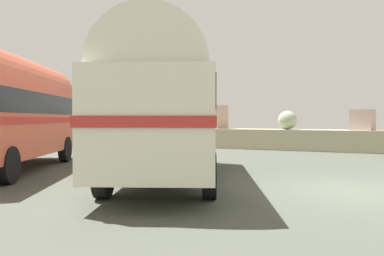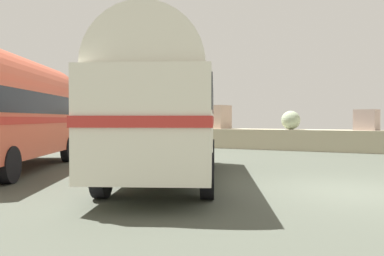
% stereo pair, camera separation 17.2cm
% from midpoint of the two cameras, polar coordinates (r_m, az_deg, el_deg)
% --- Properties ---
extents(ground, '(32.00, 26.00, 0.02)m').
position_cam_midpoint_polar(ground, '(9.89, 21.25, -8.45)').
color(ground, '#464B3F').
extents(breakwater, '(31.36, 1.98, 2.46)m').
position_cam_midpoint_polar(breakwater, '(21.58, 23.10, -1.38)').
color(breakwater, tan).
rests_on(breakwater, ground).
extents(vintage_coach, '(5.58, 8.83, 3.70)m').
position_cam_midpoint_polar(vintage_coach, '(10.89, -3.82, 3.30)').
color(vintage_coach, black).
rests_on(vintage_coach, ground).
extents(second_coach, '(6.12, 8.70, 3.70)m').
position_cam_midpoint_polar(second_coach, '(13.97, -25.22, 2.74)').
color(second_coach, black).
rests_on(second_coach, ground).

